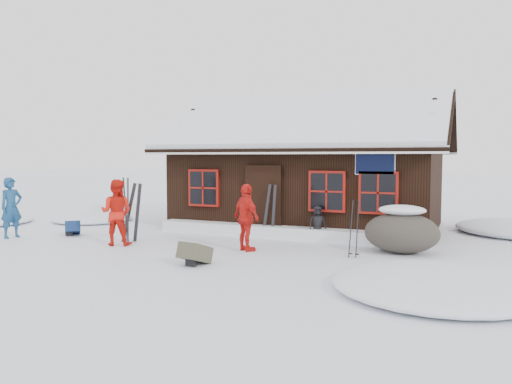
{
  "coord_description": "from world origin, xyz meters",
  "views": [
    {
      "loc": [
        6.52,
        -10.93,
        2.3
      ],
      "look_at": [
        0.82,
        2.08,
        1.3
      ],
      "focal_mm": 35.0,
      "sensor_mm": 36.0,
      "label": 1
    }
  ],
  "objects_px": {
    "skier_orange_left": "(116,212)",
    "backpack_blue": "(73,230)",
    "skier_teal": "(11,208)",
    "backpack_olive": "(195,257)",
    "boulder": "(402,231)",
    "skier_crouched": "(317,223)",
    "ski_pair_left": "(133,213)",
    "ski_poles": "(354,230)",
    "skier_orange_right": "(246,218)"
  },
  "relations": [
    {
      "from": "skier_orange_left",
      "to": "backpack_blue",
      "type": "relative_size",
      "value": 3.1
    },
    {
      "from": "skier_teal",
      "to": "backpack_olive",
      "type": "relative_size",
      "value": 2.68
    },
    {
      "from": "skier_teal",
      "to": "backpack_olive",
      "type": "xyz_separation_m",
      "value": [
        6.61,
        -1.0,
        -0.69
      ]
    },
    {
      "from": "boulder",
      "to": "backpack_blue",
      "type": "distance_m",
      "value": 9.29
    },
    {
      "from": "skier_orange_left",
      "to": "skier_crouched",
      "type": "relative_size",
      "value": 1.8
    },
    {
      "from": "skier_crouched",
      "to": "backpack_olive",
      "type": "relative_size",
      "value": 1.49
    },
    {
      "from": "ski_pair_left",
      "to": "boulder",
      "type": "bearing_deg",
      "value": 8.83
    },
    {
      "from": "skier_teal",
      "to": "skier_orange_left",
      "type": "height_order",
      "value": "same"
    },
    {
      "from": "ski_pair_left",
      "to": "backpack_olive",
      "type": "relative_size",
      "value": 2.58
    },
    {
      "from": "backpack_blue",
      "to": "backpack_olive",
      "type": "distance_m",
      "value": 5.73
    },
    {
      "from": "ski_poles",
      "to": "backpack_olive",
      "type": "height_order",
      "value": "ski_poles"
    },
    {
      "from": "ski_poles",
      "to": "skier_orange_left",
      "type": "bearing_deg",
      "value": -171.62
    },
    {
      "from": "ski_pair_left",
      "to": "backpack_blue",
      "type": "relative_size",
      "value": 2.98
    },
    {
      "from": "skier_orange_left",
      "to": "backpack_blue",
      "type": "bearing_deg",
      "value": -37.14
    },
    {
      "from": "skier_orange_left",
      "to": "ski_poles",
      "type": "relative_size",
      "value": 1.27
    },
    {
      "from": "skier_teal",
      "to": "skier_crouched",
      "type": "distance_m",
      "value": 8.67
    },
    {
      "from": "boulder",
      "to": "ski_poles",
      "type": "bearing_deg",
      "value": -133.37
    },
    {
      "from": "skier_orange_right",
      "to": "ski_pair_left",
      "type": "height_order",
      "value": "skier_orange_right"
    },
    {
      "from": "boulder",
      "to": "backpack_olive",
      "type": "bearing_deg",
      "value": -140.96
    },
    {
      "from": "ski_poles",
      "to": "ski_pair_left",
      "type": "bearing_deg",
      "value": -176.64
    },
    {
      "from": "ski_pair_left",
      "to": "backpack_olive",
      "type": "bearing_deg",
      "value": -33.24
    },
    {
      "from": "skier_orange_right",
      "to": "boulder",
      "type": "bearing_deg",
      "value": -128.35
    },
    {
      "from": "skier_orange_right",
      "to": "boulder",
      "type": "distance_m",
      "value": 3.74
    },
    {
      "from": "skier_orange_left",
      "to": "ski_pair_left",
      "type": "bearing_deg",
      "value": -120.05
    },
    {
      "from": "backpack_olive",
      "to": "ski_poles",
      "type": "bearing_deg",
      "value": 43.03
    },
    {
      "from": "backpack_blue",
      "to": "skier_orange_left",
      "type": "bearing_deg",
      "value": -63.55
    },
    {
      "from": "skier_teal",
      "to": "backpack_olive",
      "type": "distance_m",
      "value": 6.72
    },
    {
      "from": "skier_orange_right",
      "to": "ski_poles",
      "type": "height_order",
      "value": "skier_orange_right"
    },
    {
      "from": "skier_teal",
      "to": "backpack_blue",
      "type": "bearing_deg",
      "value": -38.04
    },
    {
      "from": "backpack_blue",
      "to": "backpack_olive",
      "type": "relative_size",
      "value": 0.87
    },
    {
      "from": "skier_orange_left",
      "to": "skier_orange_right",
      "type": "height_order",
      "value": "skier_orange_left"
    },
    {
      "from": "skier_orange_right",
      "to": "skier_crouched",
      "type": "bearing_deg",
      "value": -86.14
    },
    {
      "from": "skier_orange_left",
      "to": "backpack_olive",
      "type": "distance_m",
      "value": 3.42
    },
    {
      "from": "skier_teal",
      "to": "skier_orange_left",
      "type": "relative_size",
      "value": 1.0
    },
    {
      "from": "skier_teal",
      "to": "skier_orange_right",
      "type": "bearing_deg",
      "value": -70.8
    },
    {
      "from": "skier_orange_right",
      "to": "skier_crouched",
      "type": "xyz_separation_m",
      "value": [
        1.15,
        2.17,
        -0.35
      ]
    },
    {
      "from": "boulder",
      "to": "ski_poles",
      "type": "distance_m",
      "value": 1.36
    },
    {
      "from": "skier_orange_left",
      "to": "backpack_olive",
      "type": "height_order",
      "value": "skier_orange_left"
    },
    {
      "from": "skier_orange_right",
      "to": "ski_poles",
      "type": "distance_m",
      "value": 2.6
    },
    {
      "from": "skier_orange_right",
      "to": "boulder",
      "type": "xyz_separation_m",
      "value": [
        3.51,
        1.27,
        -0.3
      ]
    },
    {
      "from": "skier_teal",
      "to": "backpack_blue",
      "type": "xyz_separation_m",
      "value": [
        1.25,
        1.04,
        -0.71
      ]
    },
    {
      "from": "skier_crouched",
      "to": "boulder",
      "type": "xyz_separation_m",
      "value": [
        2.36,
        -0.9,
        0.05
      ]
    },
    {
      "from": "skier_crouched",
      "to": "ski_poles",
      "type": "height_order",
      "value": "ski_poles"
    },
    {
      "from": "skier_orange_right",
      "to": "backpack_blue",
      "type": "relative_size",
      "value": 2.97
    },
    {
      "from": "ski_poles",
      "to": "backpack_olive",
      "type": "relative_size",
      "value": 2.11
    },
    {
      "from": "skier_orange_left",
      "to": "ski_poles",
      "type": "bearing_deg",
      "value": 170.38
    },
    {
      "from": "ski_poles",
      "to": "skier_orange_right",
      "type": "bearing_deg",
      "value": -173.7
    },
    {
      "from": "skier_crouched",
      "to": "backpack_blue",
      "type": "relative_size",
      "value": 1.72
    },
    {
      "from": "skier_crouched",
      "to": "boulder",
      "type": "bearing_deg",
      "value": -49.14
    },
    {
      "from": "skier_teal",
      "to": "boulder",
      "type": "distance_m",
      "value": 10.69
    }
  ]
}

